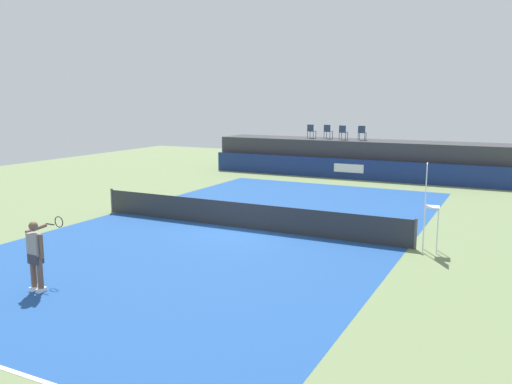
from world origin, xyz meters
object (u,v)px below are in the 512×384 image
net_post_near (112,200)px  tennis_player (36,253)px  spectator_chair_center (343,132)px  tennis_ball (154,213)px  net_post_far (415,234)px  umpire_chair (429,201)px  spectator_chair_far_left (311,131)px  spectator_chair_left (328,131)px  spectator_chair_right (362,132)px

net_post_near → tennis_player: size_ratio=0.56×
spectator_chair_center → tennis_ball: 15.17m
spectator_chair_center → net_post_far: (7.14, -14.99, -2.19)m
umpire_chair → net_post_near: (-12.74, 0.01, -1.09)m
spectator_chair_far_left → spectator_chair_center: 2.22m
spectator_chair_center → net_post_near: size_ratio=0.89×
spectator_chair_left → net_post_near: bearing=-105.0°
umpire_chair → tennis_player: size_ratio=1.56×
net_post_far → tennis_player: size_ratio=0.56×
tennis_player → tennis_ball: bearing=109.2°
tennis_player → spectator_chair_far_left: bearing=94.1°
spectator_chair_center → spectator_chair_right: (1.13, 0.21, 0.00)m
spectator_chair_left → net_post_far: bearing=-61.8°
tennis_player → tennis_ball: size_ratio=26.03×
umpire_chair → net_post_far: (-0.34, 0.01, -1.09)m
spectator_chair_center → umpire_chair: bearing=-63.5°
net_post_far → tennis_ball: bearing=177.5°
spectator_chair_right → net_post_far: 16.49m
tennis_player → umpire_chair: bearing=44.7°
spectator_chair_left → net_post_far: 17.64m
spectator_chair_far_left → tennis_player: spectator_chair_far_left is taller
spectator_chair_left → tennis_player: 23.45m
tennis_ball → spectator_chair_center: bearing=76.6°
tennis_ball → net_post_far: bearing=-2.5°
net_post_near → tennis_ball: bearing=14.2°
spectator_chair_left → spectator_chair_far_left: bearing=-171.2°
spectator_chair_center → spectator_chair_right: bearing=10.7°
spectator_chair_center → net_post_far: spectator_chair_center is taller
spectator_chair_left → tennis_ball: 15.38m
umpire_chair → net_post_far: size_ratio=2.76×
net_post_near → net_post_far: same height
net_post_near → tennis_player: bearing=-59.2°
spectator_chair_far_left → net_post_far: 18.03m
net_post_far → tennis_ball: 10.61m
spectator_chair_left → tennis_player: (0.62, -23.37, -1.73)m
spectator_chair_center → spectator_chair_left: bearing=159.1°
spectator_chair_right → tennis_ball: spectator_chair_right is taller
spectator_chair_right → tennis_ball: 15.67m
spectator_chair_far_left → umpire_chair: bearing=-57.6°
spectator_chair_far_left → spectator_chair_left: 1.08m
spectator_chair_center → umpire_chair: 16.80m
spectator_chair_left → tennis_player: size_ratio=0.50×
tennis_ball → umpire_chair: bearing=-2.5°
spectator_chair_center → tennis_ball: (-3.45, -14.53, -2.66)m
tennis_player → net_post_near: bearing=120.8°
spectator_chair_far_left → tennis_ball: 15.09m
spectator_chair_left → tennis_ball: size_ratio=13.06×
spectator_chair_left → umpire_chair: (8.62, -15.44, -1.11)m
tennis_player → net_post_far: bearing=46.0°
net_post_near → tennis_player: tennis_player is taller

